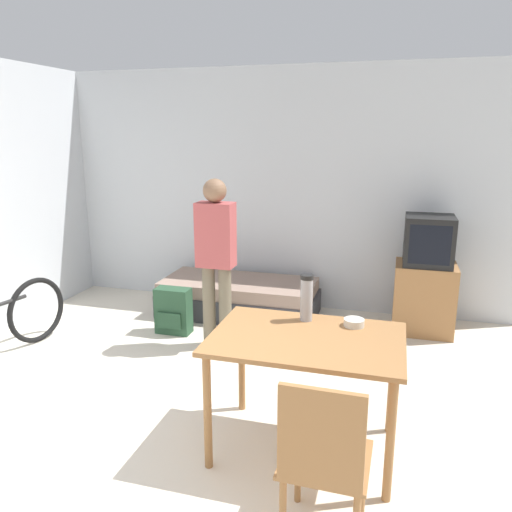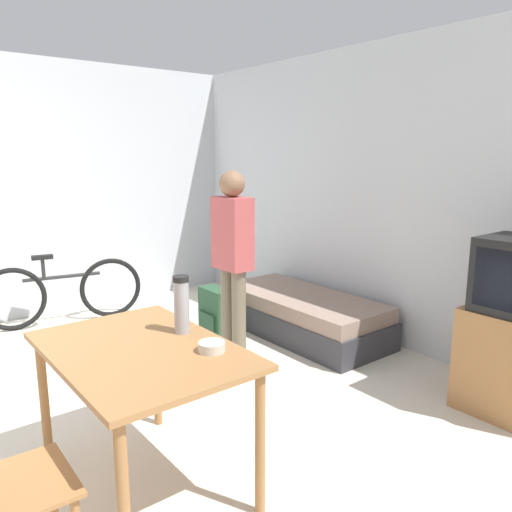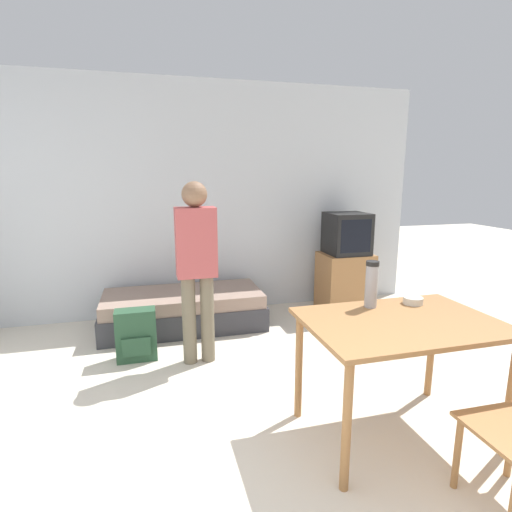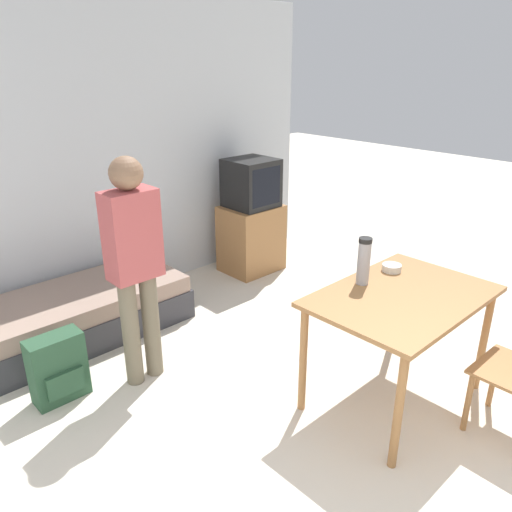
{
  "view_description": "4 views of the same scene",
  "coord_description": "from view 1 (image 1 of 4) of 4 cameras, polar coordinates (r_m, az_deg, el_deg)",
  "views": [
    {
      "loc": [
        1.48,
        -1.86,
        2.01
      ],
      "look_at": [
        0.41,
        1.94,
        1.02
      ],
      "focal_mm": 35.0,
      "sensor_mm": 36.0,
      "label": 1
    },
    {
      "loc": [
        3.2,
        -0.03,
        1.73
      ],
      "look_at": [
        0.51,
        2.1,
        1.02
      ],
      "focal_mm": 35.0,
      "sensor_mm": 36.0,
      "label": 2
    },
    {
      "loc": [
        -0.45,
        -1.03,
        1.66
      ],
      "look_at": [
        0.37,
        2.04,
        1.0
      ],
      "focal_mm": 28.0,
      "sensor_mm": 36.0,
      "label": 3
    },
    {
      "loc": [
        -1.58,
        -0.43,
        2.16
      ],
      "look_at": [
        0.66,
        1.94,
        0.85
      ],
      "focal_mm": 35.0,
      "sensor_mm": 36.0,
      "label": 4
    }
  ],
  "objects": [
    {
      "name": "dining_table",
      "position": [
        3.16,
        5.78,
        -10.75
      ],
      "size": [
        1.18,
        0.81,
        0.78
      ],
      "color": "#9E6B3D",
      "rests_on": "ground_plane"
    },
    {
      "name": "mate_bowl",
      "position": [
        3.31,
        11.14,
        -7.47
      ],
      "size": [
        0.13,
        0.13,
        0.05
      ],
      "color": "beige",
      "rests_on": "dining_table"
    },
    {
      "name": "thermos_flask",
      "position": [
        3.32,
        5.8,
        -4.54
      ],
      "size": [
        0.09,
        0.09,
        0.31
      ],
      "color": "#99999E",
      "rests_on": "dining_table"
    },
    {
      "name": "person_standing",
      "position": [
        4.59,
        -4.6,
        0.44
      ],
      "size": [
        0.34,
        0.21,
        1.6
      ],
      "color": "#6B604C",
      "rests_on": "ground_plane"
    },
    {
      "name": "tv",
      "position": [
        5.31,
        18.79,
        -2.47
      ],
      "size": [
        0.59,
        0.48,
        1.2
      ],
      "color": "#9E6B3D",
      "rests_on": "ground_plane"
    },
    {
      "name": "daybed",
      "position": [
        5.6,
        -1.96,
        -4.76
      ],
      "size": [
        1.73,
        0.78,
        0.4
      ],
      "color": "#333338",
      "rests_on": "ground_plane"
    },
    {
      "name": "backpack",
      "position": [
        5.15,
        -9.43,
        -6.22
      ],
      "size": [
        0.35,
        0.2,
        0.47
      ],
      "color": "#284C33",
      "rests_on": "ground_plane"
    },
    {
      "name": "wall_back",
      "position": [
        5.78,
        0.82,
        7.59
      ],
      "size": [
        5.66,
        0.06,
        2.7
      ],
      "color": "silver",
      "rests_on": "ground_plane"
    },
    {
      "name": "wooden_chair",
      "position": [
        2.56,
        7.69,
        -21.79
      ],
      "size": [
        0.44,
        0.44,
        0.92
      ],
      "color": "#9E6B3D",
      "rests_on": "ground_plane"
    }
  ]
}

